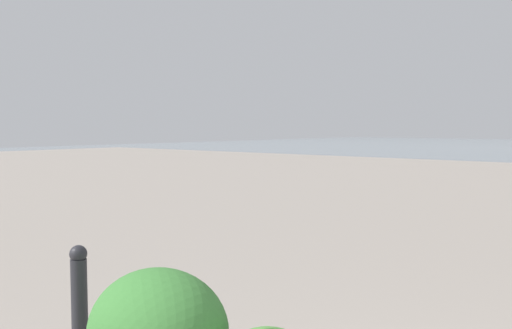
# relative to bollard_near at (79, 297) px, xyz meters

# --- Properties ---
(bollard_near) EXTENTS (0.13, 0.13, 0.82)m
(bollard_near) POSITION_rel_bollard_near_xyz_m (0.00, 0.00, 0.00)
(bollard_near) COLOR #232328
(bollard_near) RESTS_ON ground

